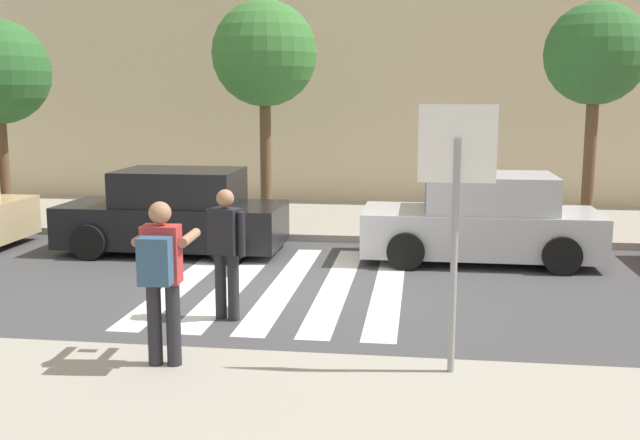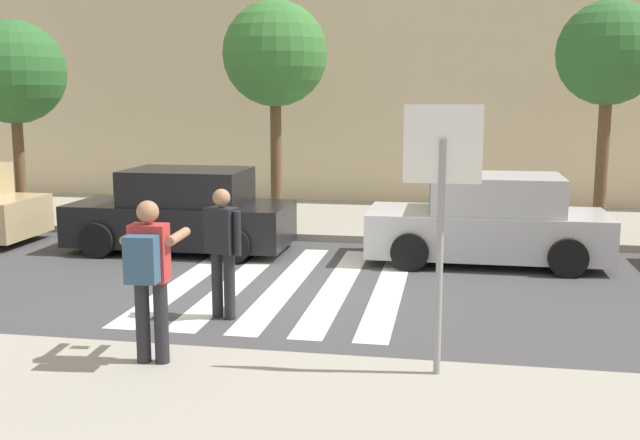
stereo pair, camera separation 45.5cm
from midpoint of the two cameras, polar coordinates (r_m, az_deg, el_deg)
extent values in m
plane|color=#424244|center=(11.53, -3.97, -5.17)|extent=(120.00, 120.00, 0.00)
cube|color=#9E998C|center=(17.30, 0.07, 0.10)|extent=(60.00, 4.80, 0.14)
cube|color=beige|center=(21.45, 1.70, 11.99)|extent=(56.00, 4.00, 7.63)
cube|color=silver|center=(12.13, -11.22, -4.56)|extent=(0.44, 5.20, 0.01)
cube|color=silver|center=(11.90, -7.56, -4.74)|extent=(0.44, 5.20, 0.01)
cube|color=silver|center=(11.72, -3.77, -4.90)|extent=(0.44, 5.20, 0.01)
cube|color=silver|center=(11.59, 0.13, -5.05)|extent=(0.44, 5.20, 0.01)
cube|color=silver|center=(11.51, 4.09, -5.17)|extent=(0.44, 5.20, 0.01)
cylinder|color=gray|center=(7.52, 8.48, -2.90)|extent=(0.07, 0.07, 2.37)
cube|color=white|center=(7.38, 8.69, 5.76)|extent=(0.76, 0.03, 0.76)
cube|color=red|center=(7.39, 8.69, 5.76)|extent=(0.66, 0.02, 0.66)
cylinder|color=#232328|center=(8.07, -14.09, -7.69)|extent=(0.15, 0.15, 0.88)
cylinder|color=#232328|center=(8.01, -12.72, -7.76)|extent=(0.15, 0.15, 0.88)
cube|color=#B73333|center=(7.86, -13.62, -2.57)|extent=(0.39, 0.26, 0.60)
sphere|color=#A37556|center=(7.78, -13.74, 0.53)|extent=(0.23, 0.23, 0.23)
cylinder|color=#A37556|center=(8.11, -14.80, -1.26)|extent=(0.13, 0.58, 0.10)
cylinder|color=#A37556|center=(7.97, -11.53, -1.33)|extent=(0.13, 0.58, 0.10)
cube|color=black|center=(8.20, -12.81, -0.85)|extent=(0.15, 0.11, 0.10)
cube|color=#335170|center=(7.65, -14.14, -3.07)|extent=(0.33, 0.22, 0.48)
cylinder|color=#232328|center=(10.00, -8.87, -4.97)|extent=(0.15, 0.15, 0.88)
cylinder|color=#232328|center=(9.89, -7.93, -5.12)|extent=(0.15, 0.15, 0.88)
cube|color=black|center=(9.78, -8.51, -0.85)|extent=(0.44, 0.35, 0.60)
sphere|color=#A37556|center=(9.71, -8.58, 1.65)|extent=(0.23, 0.23, 0.23)
cylinder|color=black|center=(9.93, -9.63, -0.84)|extent=(0.10, 0.10, 0.58)
cylinder|color=black|center=(9.65, -7.35, -1.09)|extent=(0.10, 0.10, 0.58)
cylinder|color=black|center=(16.73, -23.56, -0.18)|extent=(0.64, 0.22, 0.64)
cube|color=black|center=(14.26, -12.03, -0.31)|extent=(4.10, 1.70, 0.76)
cube|color=black|center=(14.11, -11.56, 2.48)|extent=(2.20, 1.56, 0.64)
cube|color=slate|center=(14.50, -15.55, 2.51)|extent=(0.10, 1.50, 0.54)
cube|color=slate|center=(13.82, -7.75, 2.44)|extent=(0.10, 1.50, 0.51)
cylinder|color=black|center=(14.02, -18.07, -1.61)|extent=(0.64, 0.22, 0.64)
cylinder|color=black|center=(15.54, -15.36, -0.41)|extent=(0.64, 0.22, 0.64)
cylinder|color=black|center=(13.12, -8.02, -1.98)|extent=(0.64, 0.22, 0.64)
cylinder|color=black|center=(14.73, -6.23, -0.66)|extent=(0.64, 0.22, 0.64)
cube|color=#B7BABF|center=(13.45, 11.11, -0.87)|extent=(4.10, 1.70, 0.76)
cube|color=#B7BABF|center=(13.35, 11.85, 2.07)|extent=(2.20, 1.56, 0.64)
cube|color=slate|center=(13.32, 7.25, 2.18)|extent=(0.10, 1.50, 0.54)
cube|color=slate|center=(13.45, 15.97, 1.96)|extent=(0.10, 1.50, 0.51)
cylinder|color=black|center=(12.64, 5.53, -2.37)|extent=(0.64, 0.22, 0.64)
cylinder|color=black|center=(14.31, 5.81, -0.96)|extent=(0.64, 0.22, 0.64)
cylinder|color=black|center=(12.80, 16.98, -2.60)|extent=(0.64, 0.22, 0.64)
cylinder|color=black|center=(14.45, 15.94, -1.18)|extent=(0.64, 0.22, 0.64)
cylinder|color=brown|center=(17.91, -23.65, 4.01)|extent=(0.24, 0.24, 2.58)
cylinder|color=brown|center=(16.16, -4.96, 4.92)|extent=(0.24, 0.24, 2.96)
sphere|color=#387533|center=(16.13, -5.08, 12.53)|extent=(2.22, 2.22, 2.22)
cylinder|color=brown|center=(15.90, 19.07, 4.36)|extent=(0.24, 0.24, 2.96)
sphere|color=#2D662D|center=(15.86, 19.49, 11.88)|extent=(2.01, 2.01, 2.01)
camera|label=1|loc=(0.23, -91.19, -0.20)|focal=42.00mm
camera|label=2|loc=(0.23, 88.81, 0.20)|focal=42.00mm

